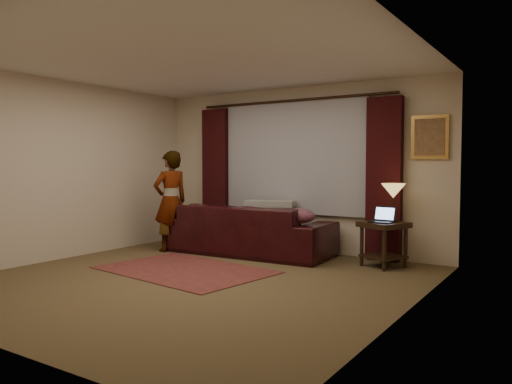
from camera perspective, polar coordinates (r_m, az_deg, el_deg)
floor at (r=6.08m, az=-7.04°, el=-10.00°), size 5.00×5.00×0.01m
ceiling at (r=6.05m, az=-7.22°, el=14.80°), size 5.00×5.00×0.02m
wall_back at (r=8.00m, az=4.45°, el=2.60°), size 5.00×0.02×2.60m
wall_left at (r=7.77m, az=-21.42°, el=2.37°), size 0.02×5.00×2.60m
wall_right at (r=4.73m, az=16.81°, el=2.09°), size 0.02×5.00×2.60m
sheer_curtain at (r=7.95m, az=4.25°, el=4.04°), size 2.50×0.05×1.80m
drape_left at (r=8.73m, az=-4.60°, el=1.85°), size 0.50×0.14×2.30m
drape_right at (r=7.31m, az=14.44°, el=1.51°), size 0.50×0.14×2.30m
curtain_rod at (r=7.97m, az=4.10°, el=10.38°), size 0.04×0.04×3.40m
picture_frame at (r=7.23m, az=19.25°, el=5.94°), size 0.50×0.04×0.60m
sofa at (r=7.69m, az=-0.90°, el=-3.20°), size 2.65×1.25×1.05m
throw_blanket at (r=7.79m, az=1.61°, el=0.73°), size 0.82×0.51×0.09m
clothing_pile at (r=7.14m, az=4.81°, el=-2.82°), size 0.56×0.46×0.22m
laptop_sofa at (r=7.71m, az=-4.29°, el=-2.39°), size 0.38×0.39×0.21m
area_rug at (r=6.64m, az=-8.15°, el=-8.80°), size 2.36×1.74×0.01m
end_table at (r=6.95m, az=14.37°, el=-5.83°), size 0.70×0.70×0.61m
tiffany_lamp at (r=6.95m, az=15.41°, el=-1.18°), size 0.41×0.41×0.52m
laptop_table at (r=6.81m, az=14.15°, el=-2.53°), size 0.33×0.35×0.21m
person at (r=8.03m, az=-9.74°, el=-1.02°), size 0.59×0.59×1.60m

